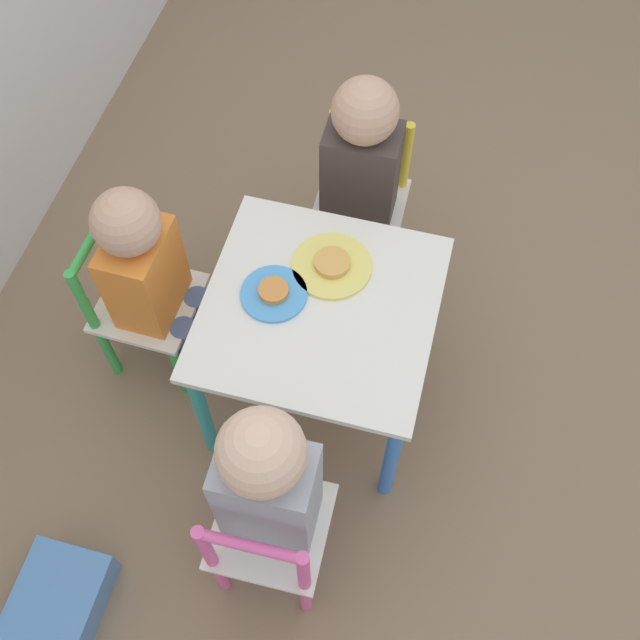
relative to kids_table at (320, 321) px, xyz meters
name	(u,v)px	position (x,y,z in m)	size (l,w,h in m)	color
ground_plane	(320,388)	(0.00, 0.00, -0.39)	(6.00, 6.00, 0.00)	#7F664C
kids_table	(320,321)	(0.00, 0.00, 0.00)	(0.55, 0.55, 0.46)	silver
chair_yellow	(361,202)	(0.51, 0.01, -0.14)	(0.26, 0.26, 0.50)	silver
chair_green	(141,303)	(0.01, 0.51, -0.14)	(0.27, 0.27, 0.50)	silver
chair_pink	(269,538)	(-0.51, -0.01, -0.14)	(0.27, 0.27, 0.50)	silver
child_right	(360,171)	(0.45, 0.01, 0.06)	(0.22, 0.20, 0.73)	#7A6B5B
child_back	(149,272)	(0.01, 0.45, 0.03)	(0.20, 0.22, 0.69)	#4C608E
child_left	(270,483)	(-0.45, -0.01, 0.07)	(0.22, 0.20, 0.76)	#4C608E
plate_right	(332,265)	(0.11, 0.00, 0.08)	(0.20, 0.20, 0.03)	#EADB66
plate_back	(274,293)	(0.00, 0.11, 0.08)	(0.16, 0.16, 0.03)	#4C9EE0
storage_bin	(51,619)	(-0.78, 0.46, -0.34)	(0.34, 0.20, 0.10)	#4C7FB7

